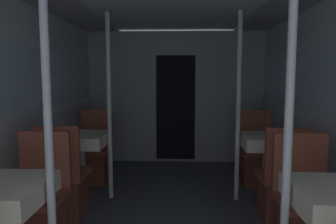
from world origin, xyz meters
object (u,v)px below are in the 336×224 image
at_px(support_pole_left_0, 49,135).
at_px(chair_right_far_0, 305,220).
at_px(dining_table_right_1, 268,145).
at_px(chair_right_near_1, 282,192).
at_px(support_pole_right_0, 288,136).
at_px(chair_left_far_1, 94,160).
at_px(dining_table_left_1, 81,144).
at_px(support_pole_right_1, 238,108).
at_px(chair_right_far_1, 256,162).
at_px(support_pole_left_1, 109,107).
at_px(chair_left_near_1, 65,189).
at_px(chair_left_far_0, 38,215).

height_order(support_pole_left_0, chair_right_far_0, support_pole_left_0).
xyz_separation_m(dining_table_right_1, chair_right_near_1, (0.00, -0.56, -0.35)).
height_order(chair_right_far_0, dining_table_right_1, chair_right_far_0).
bearing_deg(support_pole_right_0, chair_left_far_1, 128.45).
relative_size(dining_table_left_1, chair_right_near_1, 0.79).
distance_m(support_pole_left_0, chair_right_far_0, 2.05).
bearing_deg(dining_table_right_1, support_pole_right_1, 180.00).
xyz_separation_m(support_pole_left_0, support_pole_right_0, (1.47, 0.00, 0.00)).
bearing_deg(chair_right_far_1, support_pole_left_1, 17.01).
distance_m(chair_left_near_1, support_pole_left_1, 1.01).
bearing_deg(dining_table_left_1, support_pole_left_0, -78.70).
relative_size(dining_table_left_1, support_pole_left_1, 0.36).
relative_size(chair_left_far_1, chair_right_far_0, 1.00).
bearing_deg(chair_right_near_1, dining_table_left_1, 165.59).
distance_m(dining_table_left_1, chair_left_far_1, 0.65).
bearing_deg(support_pole_left_1, chair_left_near_1, -121.91).
xyz_separation_m(chair_right_far_0, dining_table_right_1, (0.00, 1.18, 0.35)).
relative_size(chair_right_near_1, chair_right_far_1, 1.00).
bearing_deg(dining_table_left_1, chair_left_near_1, -90.00).
relative_size(support_pole_right_0, support_pole_right_1, 1.00).
relative_size(chair_left_far_1, dining_table_right_1, 1.27).
bearing_deg(chair_left_near_1, chair_left_far_1, 90.00).
xyz_separation_m(chair_left_far_0, chair_right_near_1, (2.16, 0.62, 0.00)).
height_order(support_pole_left_1, chair_right_far_1, support_pole_left_1).
distance_m(chair_right_far_0, chair_right_near_1, 0.62).
distance_m(support_pole_left_1, support_pole_right_0, 2.27).
distance_m(chair_left_far_1, dining_table_right_1, 2.26).
relative_size(chair_right_far_0, support_pole_right_1, 0.45).
distance_m(chair_left_far_1, chair_right_near_1, 2.43).
bearing_deg(chair_right_far_1, dining_table_right_1, 90.00).
relative_size(support_pole_left_0, chair_right_far_1, 2.22).
relative_size(chair_left_far_0, support_pole_right_1, 0.45).
bearing_deg(support_pole_left_0, support_pole_left_1, 90.00).
bearing_deg(support_pole_left_1, support_pole_right_1, 0.00).
height_order(chair_left_far_1, support_pole_right_0, support_pole_right_0).
relative_size(chair_left_far_1, support_pole_right_1, 0.45).
bearing_deg(support_pole_right_1, chair_right_far_0, -73.60).
bearing_deg(chair_left_near_1, dining_table_right_1, 14.41).
xyz_separation_m(chair_left_near_1, chair_right_near_1, (2.16, 0.00, 0.00)).
xyz_separation_m(dining_table_left_1, support_pole_right_1, (1.82, 0.00, 0.43)).
relative_size(chair_left_far_0, support_pole_right_0, 0.45).
height_order(support_pole_left_0, chair_left_far_1, support_pole_left_0).
bearing_deg(chair_right_far_1, support_pole_right_1, 58.09).
relative_size(support_pole_left_1, chair_right_near_1, 2.22).
height_order(dining_table_left_1, support_pole_right_1, support_pole_right_1).
xyz_separation_m(chair_right_far_1, support_pole_right_1, (-0.35, -0.56, 0.78)).
relative_size(chair_left_far_1, chair_right_near_1, 1.00).
xyz_separation_m(support_pole_right_0, chair_right_far_1, (0.35, 2.29, -0.78)).
distance_m(dining_table_right_1, support_pole_right_1, 0.55).
relative_size(chair_right_far_1, support_pole_right_1, 0.45).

